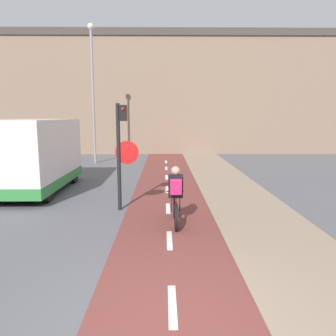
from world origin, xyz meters
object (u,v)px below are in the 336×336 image
cyclist_near (176,197)px  van (35,157)px  traffic_light_pole (121,145)px  street_lamp_far (93,81)px

cyclist_near → van: van is taller
traffic_light_pole → street_lamp_far: size_ratio=0.39×
cyclist_near → street_lamp_far: bearing=111.3°
street_lamp_far → cyclist_near: bearing=-68.7°
traffic_light_pole → street_lamp_far: street_lamp_far is taller
street_lamp_far → van: bearing=-95.0°
traffic_light_pole → van: 4.25m
van → street_lamp_far: bearing=85.0°
street_lamp_far → van: street_lamp_far is taller
traffic_light_pole → cyclist_near: 2.34m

